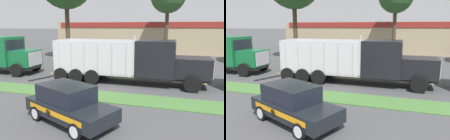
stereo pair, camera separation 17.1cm
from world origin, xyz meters
The scene contains 8 objects.
grass_verge centered at (0.00, 8.48, 0.03)m, with size 120.00×2.00×0.06m, color #477538.
centre_line_2 centered at (-11.24, 13.48, 0.00)m, with size 2.40×0.14×0.01m, color yellow.
centre_line_3 centered at (-5.84, 13.48, 0.00)m, with size 2.40×0.14×0.01m, color yellow.
centre_line_4 centered at (-0.44, 13.48, 0.00)m, with size 2.40×0.14×0.01m, color yellow.
centre_line_5 centered at (4.96, 13.48, 0.00)m, with size 2.40×0.14×0.01m, color yellow.
dump_truck_lead centered at (1.55, 12.26, 1.60)m, with size 11.31×2.83×3.61m.
rally_car centered at (-0.48, 4.78, 0.86)m, with size 4.69×3.37×1.71m.
store_building_backdrop centered at (-1.60, 36.04, 2.41)m, with size 28.57×12.10×4.82m.
Camera 2 is at (4.18, -3.34, 4.21)m, focal length 35.00 mm.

